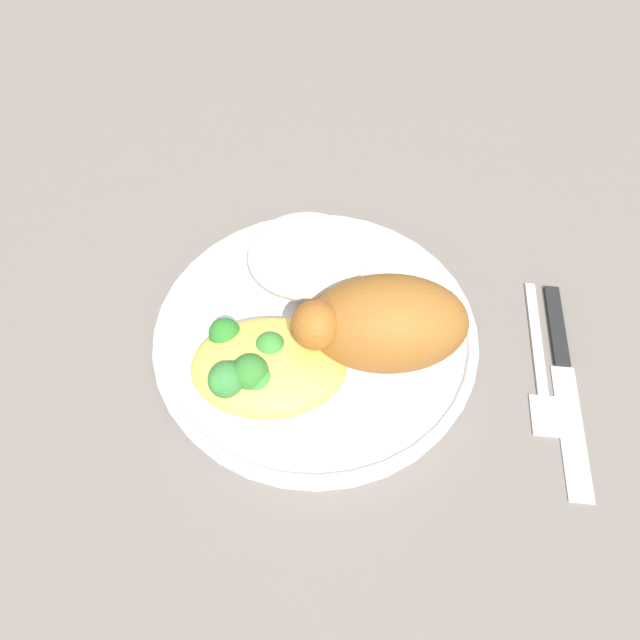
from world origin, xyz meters
TOP-DOWN VIEW (x-y plane):
  - ground_plane at (0.00, 0.00)m, footprint 2.00×2.00m
  - plate at (0.00, 0.00)m, footprint 0.26×0.26m
  - roasted_chicken at (-0.05, 0.02)m, footprint 0.13×0.07m
  - rice_pile at (0.01, -0.06)m, footprint 0.10×0.09m
  - mac_cheese_with_broccoli at (0.04, 0.05)m, footprint 0.11×0.09m
  - fork at (-0.18, 0.03)m, footprint 0.03×0.14m
  - knife at (-0.20, 0.03)m, footprint 0.04×0.19m

SIDE VIEW (x-z plane):
  - ground_plane at x=0.00m, z-range 0.00..0.00m
  - fork at x=-0.18m, z-range 0.00..0.01m
  - knife at x=-0.20m, z-range 0.00..0.01m
  - plate at x=0.00m, z-range 0.00..0.02m
  - mac_cheese_with_broccoli at x=0.04m, z-range 0.01..0.06m
  - rice_pile at x=0.01m, z-range 0.02..0.06m
  - roasted_chicken at x=-0.05m, z-range 0.02..0.09m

